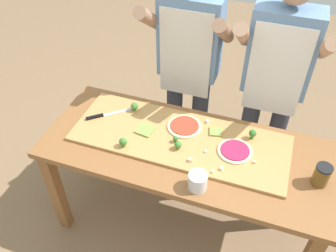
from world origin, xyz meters
name	(u,v)px	position (x,y,z in m)	size (l,w,h in m)	color
ground_plane	(182,222)	(0.00, 0.00, 0.00)	(8.00, 8.00, 0.00)	#896B4C
prep_table	(185,160)	(0.00, 0.00, 0.68)	(1.70, 0.70, 0.79)	brown
cutting_board	(180,138)	(-0.05, 0.05, 0.80)	(1.29, 0.47, 0.02)	tan
chefs_knife	(103,115)	(-0.58, 0.07, 0.82)	(0.25, 0.21, 0.02)	#B7BABF
pizza_whole_beet_magenta	(235,151)	(0.28, 0.04, 0.82)	(0.20, 0.20, 0.02)	beige
pizza_whole_tomato_red	(185,126)	(-0.05, 0.15, 0.82)	(0.21, 0.21, 0.02)	beige
pizza_slice_near_left	(145,130)	(-0.27, 0.04, 0.82)	(0.10, 0.10, 0.01)	#899E4C
pizza_slice_far_left	(216,132)	(0.14, 0.16, 0.82)	(0.08, 0.08, 0.01)	#899E4C
broccoli_floret_front_mid	(178,145)	(-0.03, -0.04, 0.84)	(0.04, 0.04, 0.06)	#487A23
broccoli_floret_front_left	(175,139)	(-0.07, 0.01, 0.84)	(0.03, 0.03, 0.04)	#3F7220
broccoli_floret_center_right	(134,106)	(-0.41, 0.19, 0.85)	(0.05, 0.05, 0.06)	#487A23
broccoli_floret_back_mid	(253,134)	(0.35, 0.18, 0.85)	(0.04, 0.04, 0.07)	#3F7220
broccoli_floret_back_right	(123,142)	(-0.34, -0.13, 0.85)	(0.05, 0.05, 0.06)	#487A23
cheese_crumble_a	(254,162)	(0.40, -0.01, 0.82)	(0.01, 0.01, 0.01)	silver
cheese_crumble_b	(190,160)	(0.06, -0.11, 0.82)	(0.02, 0.02, 0.02)	silver
cheese_crumble_c	(222,169)	(0.24, -0.12, 0.82)	(0.02, 0.02, 0.02)	silver
cheese_crumble_d	(207,121)	(0.07, 0.23, 0.82)	(0.02, 0.02, 0.02)	white
cheese_crumble_e	(206,152)	(0.12, -0.02, 0.82)	(0.01, 0.01, 0.01)	white
cheese_crumble_f	(213,172)	(0.20, -0.15, 0.82)	(0.01, 0.01, 0.01)	white
flour_cup	(198,182)	(0.14, -0.26, 0.83)	(0.10, 0.10, 0.10)	white
sauce_jar	(322,175)	(0.75, -0.02, 0.86)	(0.09, 0.09, 0.13)	brown
cook_left	(189,60)	(-0.17, 0.60, 1.00)	(0.54, 0.39, 1.67)	#333847
cook_right	(275,77)	(0.40, 0.60, 1.00)	(0.54, 0.39, 1.67)	#333847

